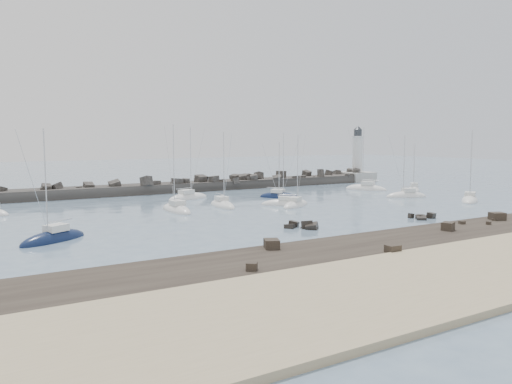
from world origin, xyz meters
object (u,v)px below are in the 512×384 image
sailboat_10 (366,189)px  sailboat_5 (282,204)px  lighthouse (357,169)px  sailboat_9 (406,196)px  sailboat_8 (280,197)px  sailboat_11 (470,201)px  sailboat_2 (54,240)px  sailboat_6 (222,206)px  sailboat_12 (414,190)px  sailboat_7 (296,205)px  sailboat_4 (188,198)px  sailboat_3 (176,210)px

sailboat_10 → sailboat_5: bearing=-158.7°
sailboat_5 → sailboat_10: sailboat_10 is taller
lighthouse → sailboat_9: bearing=-117.6°
sailboat_5 → sailboat_10: (28.67, 11.21, 0.01)m
sailboat_5 → sailboat_8: 10.12m
sailboat_9 → sailboat_10: size_ratio=0.86×
sailboat_5 → sailboat_11: bearing=-22.2°
sailboat_10 → sailboat_8: bearing=-173.7°
sailboat_2 → sailboat_6: (27.35, 14.58, -0.01)m
sailboat_2 → sailboat_12: 73.95m
sailboat_5 → sailboat_12: size_ratio=1.03×
lighthouse → sailboat_10: 21.91m
lighthouse → sailboat_11: size_ratio=1.11×
sailboat_9 → sailboat_10: 14.00m
sailboat_7 → sailboat_11: 30.90m
sailboat_8 → sailboat_12: (30.57, -3.87, 0.02)m
lighthouse → sailboat_8: 41.72m
sailboat_12 → sailboat_6: bearing=-178.4°
sailboat_9 → sailboat_6: bearing=170.2°
sailboat_2 → sailboat_5: sailboat_2 is taller
lighthouse → sailboat_4: 53.28m
sailboat_2 → sailboat_3: 23.57m
sailboat_11 → sailboat_9: bearing=114.7°
sailboat_7 → sailboat_5: bearing=118.8°
sailboat_3 → sailboat_9: bearing=-6.7°
sailboat_4 → sailboat_11: 48.77m
lighthouse → sailboat_12: (-6.02, -23.69, -2.94)m
sailboat_7 → sailboat_12: size_ratio=1.15×
sailboat_8 → sailboat_11: 32.67m
lighthouse → sailboat_6: size_ratio=1.15×
sailboat_6 → sailboat_5: bearing=-21.2°
lighthouse → sailboat_9: 35.02m
sailboat_7 → sailboat_12: 35.37m
sailboat_10 → sailboat_11: (1.60, -23.59, -0.01)m
sailboat_5 → lighthouse: bearing=34.2°
sailboat_2 → sailboat_5: 38.04m
sailboat_12 → sailboat_5: bearing=-172.4°
sailboat_2 → sailboat_12: sailboat_2 is taller
sailboat_4 → sailboat_10: 38.65m
lighthouse → sailboat_8: (-36.59, -19.81, -2.96)m
sailboat_6 → sailboat_9: (34.77, -5.99, 0.01)m
lighthouse → sailboat_4: bearing=-165.9°
sailboat_2 → sailboat_4: 37.64m
sailboat_8 → sailboat_3: bearing=-164.9°
sailboat_3 → sailboat_7: size_ratio=1.13×
sailboat_12 → sailboat_11: bearing=-108.0°
sailboat_3 → sailboat_8: sailboat_3 is taller
sailboat_3 → sailboat_4: bearing=60.1°
sailboat_7 → sailboat_8: 11.48m
sailboat_9 → sailboat_3: bearing=173.3°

